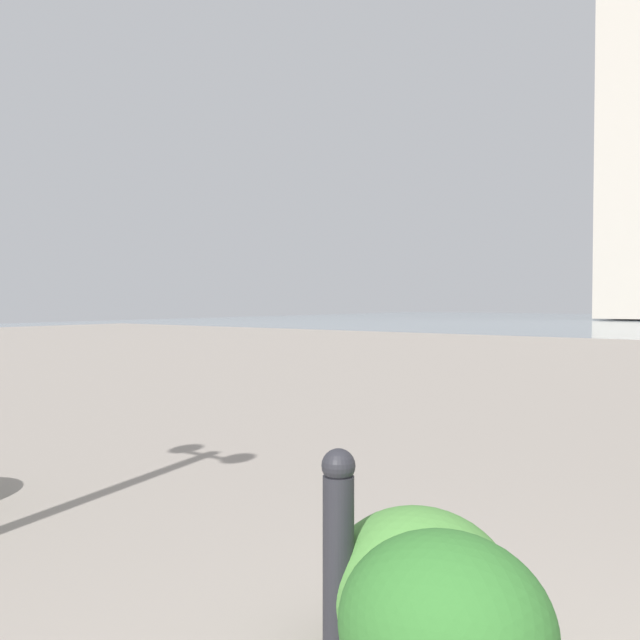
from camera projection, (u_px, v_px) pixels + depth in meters
bollard_near at (338, 562)px, 2.63m from camera, size 0.13×0.13×0.90m
shrub_round at (419, 592)px, 2.70m from camera, size 0.77×0.69×0.65m
shrub_wide at (445, 627)px, 2.40m from camera, size 0.77×0.70×0.66m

